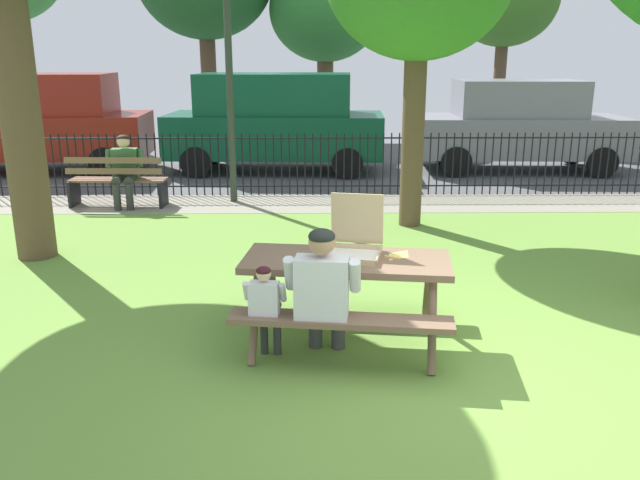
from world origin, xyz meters
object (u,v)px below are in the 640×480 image
(person_on_park_bench, at_px, (125,167))
(far_tree_center, at_px, (325,11))
(child_at_table, at_px, (266,304))
(lamp_post_walkway, at_px, (228,52))
(picnic_table_foreground, at_px, (346,277))
(park_bench_left, at_px, (117,182))
(parked_car_center, at_px, (275,120))
(pizza_slice_on_table, at_px, (398,255))
(adult_at_table, at_px, (323,290))
(parked_car_right, at_px, (519,124))
(parked_car_left, at_px, (37,121))
(pizza_box_open, at_px, (355,241))

(person_on_park_bench, relative_size, far_tree_center, 0.23)
(child_at_table, relative_size, lamp_post_walkway, 0.21)
(far_tree_center, bearing_deg, child_at_table, -93.16)
(picnic_table_foreground, xyz_separation_m, lamp_post_walkway, (-1.65, 5.71, 1.91))
(park_bench_left, relative_size, parked_car_center, 0.34)
(pizza_slice_on_table, bearing_deg, person_on_park_bench, 126.10)
(pizza_slice_on_table, xyz_separation_m, park_bench_left, (-4.01, 5.29, -0.36))
(pizza_slice_on_table, relative_size, park_bench_left, 0.19)
(adult_at_table, height_order, lamp_post_walkway, lamp_post_walkway)
(lamp_post_walkway, height_order, parked_car_right, lamp_post_walkway)
(park_bench_left, bearing_deg, parked_car_right, 23.46)
(park_bench_left, bearing_deg, parked_car_left, 127.74)
(lamp_post_walkway, bearing_deg, far_tree_center, 78.05)
(pizza_slice_on_table, xyz_separation_m, parked_car_right, (3.76, 8.66, 0.23))
(child_at_table, xyz_separation_m, far_tree_center, (0.80, 14.57, 3.11))
(parked_car_left, bearing_deg, parked_car_right, 0.01)
(park_bench_left, distance_m, lamp_post_walkway, 2.85)
(child_at_table, distance_m, parked_car_left, 10.69)
(picnic_table_foreground, bearing_deg, parked_car_left, 125.25)
(park_bench_left, height_order, parked_car_left, parked_car_left)
(pizza_slice_on_table, bearing_deg, pizza_box_open, 170.98)
(parked_car_right, bearing_deg, park_bench_left, -156.54)
(park_bench_left, distance_m, parked_car_center, 4.24)
(picnic_table_foreground, xyz_separation_m, parked_car_right, (4.21, 8.72, 0.41))
(picnic_table_foreground, distance_m, adult_at_table, 0.53)
(pizza_slice_on_table, height_order, parked_car_center, parked_car_center)
(person_on_park_bench, distance_m, parked_car_left, 4.35)
(picnic_table_foreground, bearing_deg, far_tree_center, 89.49)
(pizza_box_open, distance_m, parked_car_left, 10.62)
(parked_car_right, bearing_deg, adult_at_table, -115.71)
(adult_at_table, relative_size, park_bench_left, 0.74)
(pizza_slice_on_table, relative_size, lamp_post_walkway, 0.07)
(lamp_post_walkway, xyz_separation_m, parked_car_left, (-4.51, 3.01, -1.41))
(park_bench_left, xyz_separation_m, parked_car_left, (-2.61, 3.37, 0.68))
(person_on_park_bench, bearing_deg, parked_car_center, 54.94)
(pizza_box_open, bearing_deg, parked_car_right, 64.31)
(picnic_table_foreground, distance_m, lamp_post_walkway, 6.24)
(person_on_park_bench, height_order, parked_car_center, parked_car_center)
(adult_at_table, xyz_separation_m, parked_car_left, (-5.95, 9.19, 0.44))
(adult_at_table, height_order, parked_car_right, parked_car_right)
(picnic_table_foreground, height_order, person_on_park_bench, person_on_park_bench)
(parked_car_center, bearing_deg, pizza_box_open, -82.44)
(adult_at_table, bearing_deg, lamp_post_walkway, 103.09)
(adult_at_table, distance_m, parked_car_center, 9.24)
(pizza_box_open, height_order, lamp_post_walkway, lamp_post_walkway)
(park_bench_left, bearing_deg, far_tree_center, 67.25)
(picnic_table_foreground, relative_size, lamp_post_walkway, 0.48)
(child_at_table, bearing_deg, pizza_slice_on_table, 24.00)
(pizza_box_open, bearing_deg, adult_at_table, -115.95)
(parked_car_center, xyz_separation_m, far_tree_center, (1.19, 5.41, 2.53))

